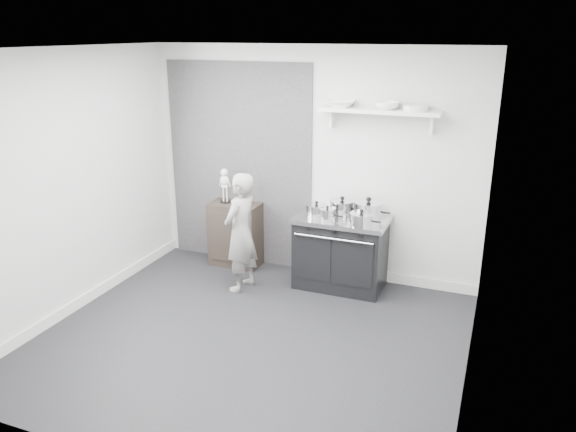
% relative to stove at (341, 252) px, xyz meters
% --- Properties ---
extents(ground, '(4.00, 4.00, 0.00)m').
position_rel_stove_xyz_m(ground, '(-0.47, -1.48, -0.42)').
color(ground, black).
rests_on(ground, ground).
extents(room_shell, '(4.02, 3.62, 2.71)m').
position_rel_stove_xyz_m(room_shell, '(-0.56, -1.33, 1.21)').
color(room_shell, silver).
rests_on(room_shell, ground).
extents(wall_shelf, '(1.30, 0.26, 0.24)m').
position_rel_stove_xyz_m(wall_shelf, '(0.33, 0.20, 1.58)').
color(wall_shelf, silver).
rests_on(wall_shelf, room_shell).
extents(stove, '(1.05, 0.66, 0.84)m').
position_rel_stove_xyz_m(stove, '(0.00, 0.00, 0.00)').
color(stove, black).
rests_on(stove, ground).
extents(side_cabinet, '(0.62, 0.36, 0.81)m').
position_rel_stove_xyz_m(side_cabinet, '(-1.41, 0.13, -0.02)').
color(side_cabinet, black).
rests_on(side_cabinet, ground).
extents(child, '(0.40, 0.55, 1.37)m').
position_rel_stove_xyz_m(child, '(-1.03, -0.48, 0.26)').
color(child, gray).
rests_on(child, ground).
extents(pot_front_left, '(0.32, 0.24, 0.18)m').
position_rel_stove_xyz_m(pot_front_left, '(-0.28, -0.07, 0.49)').
color(pot_front_left, silver).
rests_on(pot_front_left, stove).
extents(pot_back_left, '(0.37, 0.28, 0.21)m').
position_rel_stove_xyz_m(pot_back_left, '(-0.03, 0.11, 0.50)').
color(pot_back_left, silver).
rests_on(pot_back_left, stove).
extents(pot_back_right, '(0.42, 0.33, 0.25)m').
position_rel_stove_xyz_m(pot_back_right, '(0.28, 0.07, 0.51)').
color(pot_back_right, silver).
rests_on(pot_back_right, stove).
extents(pot_front_right, '(0.34, 0.25, 0.18)m').
position_rel_stove_xyz_m(pot_front_right, '(0.27, -0.20, 0.49)').
color(pot_front_right, silver).
rests_on(pot_front_right, stove).
extents(pot_front_center, '(0.27, 0.19, 0.17)m').
position_rel_stove_xyz_m(pot_front_center, '(-0.12, -0.15, 0.49)').
color(pot_front_center, silver).
rests_on(pot_front_center, stove).
extents(skeleton_full, '(0.14, 0.09, 0.49)m').
position_rel_stove_xyz_m(skeleton_full, '(-1.54, 0.13, 0.63)').
color(skeleton_full, beige).
rests_on(skeleton_full, side_cabinet).
extents(skeleton_torso, '(0.10, 0.07, 0.37)m').
position_rel_stove_xyz_m(skeleton_torso, '(-1.26, 0.13, 0.57)').
color(skeleton_torso, beige).
rests_on(skeleton_torso, side_cabinet).
extents(bowl_large, '(0.31, 0.31, 0.08)m').
position_rel_stove_xyz_m(bowl_large, '(-0.11, 0.19, 1.65)').
color(bowl_large, white).
rests_on(bowl_large, wall_shelf).
extents(bowl_small, '(0.26, 0.26, 0.08)m').
position_rel_stove_xyz_m(bowl_small, '(0.40, 0.19, 1.66)').
color(bowl_small, white).
rests_on(bowl_small, wall_shelf).
extents(plate_stack, '(0.26, 0.26, 0.06)m').
position_rel_stove_xyz_m(plate_stack, '(0.71, 0.19, 1.65)').
color(plate_stack, silver).
rests_on(plate_stack, wall_shelf).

